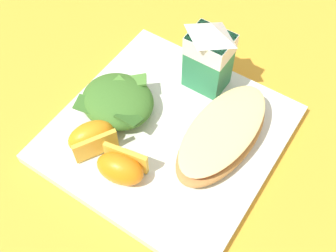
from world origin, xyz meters
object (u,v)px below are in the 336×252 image
orange_wedge_middle (121,167)px  cheesy_pizza_bread (222,134)px  milk_carton (208,53)px  orange_wedge_front (92,137)px  white_plate (168,134)px  green_salad_pile (118,101)px

orange_wedge_middle → cheesy_pizza_bread: bearing=54.6°
milk_carton → cheesy_pizza_bread: bearing=-47.7°
orange_wedge_middle → orange_wedge_front: bearing=166.2°
milk_carton → orange_wedge_front: milk_carton is taller
white_plate → orange_wedge_middle: 0.09m
cheesy_pizza_bread → milk_carton: bearing=132.3°
green_salad_pile → milk_carton: size_ratio=0.92×
cheesy_pizza_bread → orange_wedge_front: bearing=-144.6°
milk_carton → orange_wedge_middle: bearing=-92.6°
white_plate → green_salad_pile: size_ratio=2.76×
cheesy_pizza_bread → orange_wedge_middle: orange_wedge_middle is taller
green_salad_pile → milk_carton: bearing=55.8°
white_plate → milk_carton: size_ratio=2.55×
cheesy_pizza_bread → milk_carton: size_ratio=1.58×
green_salad_pile → cheesy_pizza_bread: bearing=12.5°
cheesy_pizza_bread → green_salad_pile: (-0.14, -0.03, 0.00)m
green_salad_pile → orange_wedge_front: (0.01, -0.06, -0.00)m
cheesy_pizza_bread → orange_wedge_front: size_ratio=2.49×
milk_carton → white_plate: bearing=-89.1°
green_salad_pile → orange_wedge_front: size_ratio=1.45×
white_plate → cheesy_pizza_bread: 0.08m
cheesy_pizza_bread → orange_wedge_front: (-0.13, -0.10, 0.00)m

